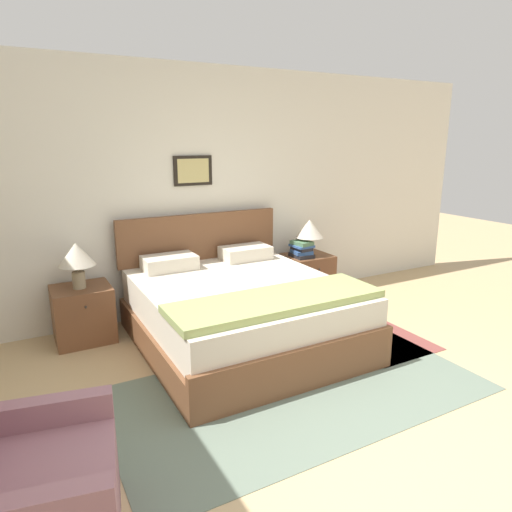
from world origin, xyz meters
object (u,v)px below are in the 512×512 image
Objects in this scene: table_lamp_near_window at (77,256)px; bed at (241,310)px; nightstand_by_door at (307,276)px; table_lamp_by_door at (309,230)px; armchair at (25,501)px; nightstand_near_window at (83,314)px.

bed is at bearing -30.05° from table_lamp_near_window.
bed is 1.56m from table_lamp_near_window.
table_lamp_near_window is at bearing 149.95° from bed.
bed is 1.48m from nightstand_by_door.
table_lamp_by_door is at bearing -84.87° from nightstand_by_door.
table_lamp_by_door is at bearing 0.00° from table_lamp_near_window.
nightstand_near_window is (0.58, 2.33, -0.04)m from armchair.
bed is 4.71× the size of table_lamp_near_window.
table_lamp_by_door reaches higher than nightstand_near_window.
nightstand_by_door is at bearing 0.00° from nightstand_near_window.
table_lamp_by_door is at bearing 30.19° from bed.
nightstand_near_window is 1.23× the size of table_lamp_near_window.
table_lamp_by_door is at bearing 137.25° from armchair.
bed is at bearing -149.07° from nightstand_by_door.
bed reaches higher than nightstand_near_window.
table_lamp_near_window is at bearing 176.86° from armchair.
bed reaches higher than table_lamp_near_window.
nightstand_by_door is at bearing 0.47° from table_lamp_near_window.
table_lamp_near_window is (0.57, 2.31, 0.53)m from armchair.
table_lamp_near_window is at bearing -113.87° from nightstand_near_window.
nightstand_near_window is 1.00× the size of nightstand_by_door.
table_lamp_by_door is (3.13, 2.31, 0.53)m from armchair.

